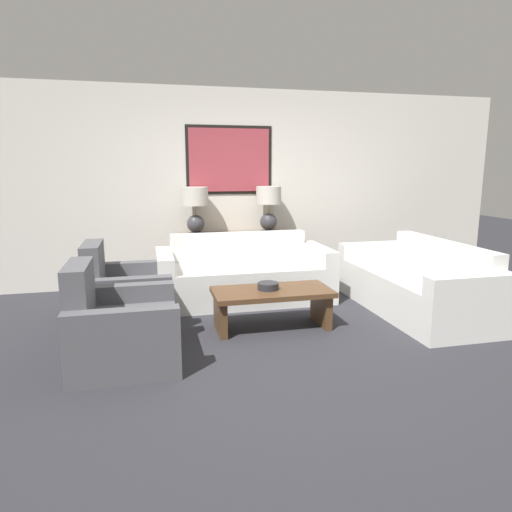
{
  "coord_description": "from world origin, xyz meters",
  "views": [
    {
      "loc": [
        -1.12,
        -3.75,
        1.61
      ],
      "look_at": [
        0.02,
        1.01,
        0.65
      ],
      "focal_mm": 32.0,
      "sensor_mm": 36.0,
      "label": 1
    }
  ],
  "objects_px": {
    "couch_by_side": "(416,286)",
    "armchair_near_back_wall": "(125,296)",
    "armchair_near_camera": "(120,330)",
    "console_table": "(233,259)",
    "decorative_bowl": "(268,286)",
    "couch_by_back_wall": "(244,277)",
    "table_lamp_right": "(269,204)",
    "coffee_table": "(272,300)",
    "table_lamp_left": "(195,206)"
  },
  "relations": [
    {
      "from": "couch_by_side",
      "to": "armchair_near_back_wall",
      "type": "bearing_deg",
      "value": 174.2
    },
    {
      "from": "couch_by_side",
      "to": "armchair_near_back_wall",
      "type": "distance_m",
      "value": 3.2
    },
    {
      "from": "armchair_near_camera",
      "to": "console_table",
      "type": "bearing_deg",
      "value": 58.87
    },
    {
      "from": "decorative_bowl",
      "to": "armchair_near_back_wall",
      "type": "height_order",
      "value": "armchair_near_back_wall"
    },
    {
      "from": "couch_by_back_wall",
      "to": "table_lamp_right",
      "type": "bearing_deg",
      "value": 55.18
    },
    {
      "from": "decorative_bowl",
      "to": "armchair_near_camera",
      "type": "xyz_separation_m",
      "value": [
        -1.41,
        -0.53,
        -0.15
      ]
    },
    {
      "from": "table_lamp_right",
      "to": "armchair_near_camera",
      "type": "relative_size",
      "value": 0.69
    },
    {
      "from": "table_lamp_right",
      "to": "couch_by_side",
      "type": "relative_size",
      "value": 0.3
    },
    {
      "from": "table_lamp_right",
      "to": "coffee_table",
      "type": "bearing_deg",
      "value": -103.79
    },
    {
      "from": "coffee_table",
      "to": "armchair_near_back_wall",
      "type": "bearing_deg",
      "value": 160.62
    },
    {
      "from": "decorative_bowl",
      "to": "coffee_table",
      "type": "bearing_deg",
      "value": -26.33
    },
    {
      "from": "armchair_near_back_wall",
      "to": "couch_by_side",
      "type": "bearing_deg",
      "value": -5.8
    },
    {
      "from": "coffee_table",
      "to": "armchair_near_back_wall",
      "type": "xyz_separation_m",
      "value": [
        -1.45,
        0.51,
        -0.01
      ]
    },
    {
      "from": "table_lamp_left",
      "to": "decorative_bowl",
      "type": "xyz_separation_m",
      "value": [
        0.52,
        -1.76,
        -0.67
      ]
    },
    {
      "from": "table_lamp_left",
      "to": "armchair_near_camera",
      "type": "bearing_deg",
      "value": -111.1
    },
    {
      "from": "table_lamp_right",
      "to": "coffee_table",
      "type": "xyz_separation_m",
      "value": [
        -0.44,
        -1.78,
        -0.81
      ]
    },
    {
      "from": "coffee_table",
      "to": "armchair_near_back_wall",
      "type": "height_order",
      "value": "armchair_near_back_wall"
    },
    {
      "from": "coffee_table",
      "to": "armchair_near_camera",
      "type": "height_order",
      "value": "armchair_near_camera"
    },
    {
      "from": "coffee_table",
      "to": "couch_by_back_wall",
      "type": "bearing_deg",
      "value": 93.34
    },
    {
      "from": "couch_by_back_wall",
      "to": "decorative_bowl",
      "type": "bearing_deg",
      "value": -88.66
    },
    {
      "from": "couch_by_side",
      "to": "decorative_bowl",
      "type": "height_order",
      "value": "couch_by_side"
    },
    {
      "from": "table_lamp_right",
      "to": "coffee_table",
      "type": "relative_size",
      "value": 0.53
    },
    {
      "from": "table_lamp_right",
      "to": "table_lamp_left",
      "type": "bearing_deg",
      "value": 180.0
    },
    {
      "from": "console_table",
      "to": "couch_by_side",
      "type": "height_order",
      "value": "couch_by_side"
    },
    {
      "from": "table_lamp_left",
      "to": "decorative_bowl",
      "type": "bearing_deg",
      "value": -73.45
    },
    {
      "from": "table_lamp_left",
      "to": "armchair_near_back_wall",
      "type": "height_order",
      "value": "table_lamp_left"
    },
    {
      "from": "couch_by_back_wall",
      "to": "coffee_table",
      "type": "bearing_deg",
      "value": -86.66
    },
    {
      "from": "console_table",
      "to": "armchair_near_back_wall",
      "type": "xyz_separation_m",
      "value": [
        -1.38,
        -1.27,
        -0.08
      ]
    },
    {
      "from": "table_lamp_left",
      "to": "coffee_table",
      "type": "height_order",
      "value": "table_lamp_left"
    },
    {
      "from": "console_table",
      "to": "couch_by_back_wall",
      "type": "relative_size",
      "value": 0.69
    },
    {
      "from": "couch_by_side",
      "to": "decorative_bowl",
      "type": "bearing_deg",
      "value": -174.63
    },
    {
      "from": "decorative_bowl",
      "to": "armchair_near_camera",
      "type": "height_order",
      "value": "armchair_near_camera"
    },
    {
      "from": "table_lamp_left",
      "to": "decorative_bowl",
      "type": "distance_m",
      "value": 1.96
    },
    {
      "from": "couch_by_side",
      "to": "coffee_table",
      "type": "relative_size",
      "value": 1.75
    },
    {
      "from": "coffee_table",
      "to": "couch_by_side",
      "type": "bearing_deg",
      "value": 6.09
    },
    {
      "from": "table_lamp_right",
      "to": "decorative_bowl",
      "type": "relative_size",
      "value": 2.94
    },
    {
      "from": "table_lamp_right",
      "to": "couch_by_back_wall",
      "type": "distance_m",
      "value": 1.2
    },
    {
      "from": "console_table",
      "to": "armchair_near_camera",
      "type": "bearing_deg",
      "value": -121.13
    },
    {
      "from": "couch_by_side",
      "to": "armchair_near_camera",
      "type": "relative_size",
      "value": 2.3
    },
    {
      "from": "couch_by_back_wall",
      "to": "coffee_table",
      "type": "relative_size",
      "value": 1.75
    },
    {
      "from": "couch_by_side",
      "to": "decorative_bowl",
      "type": "xyz_separation_m",
      "value": [
        -1.77,
        -0.17,
        0.15
      ]
    },
    {
      "from": "table_lamp_left",
      "to": "coffee_table",
      "type": "bearing_deg",
      "value": -72.51
    },
    {
      "from": "table_lamp_right",
      "to": "armchair_near_camera",
      "type": "bearing_deg",
      "value": -129.42
    },
    {
      "from": "couch_by_back_wall",
      "to": "armchair_near_camera",
      "type": "relative_size",
      "value": 2.3
    },
    {
      "from": "coffee_table",
      "to": "armchair_near_camera",
      "type": "bearing_deg",
      "value": -160.62
    },
    {
      "from": "table_lamp_left",
      "to": "table_lamp_right",
      "type": "relative_size",
      "value": 1.0
    },
    {
      "from": "table_lamp_left",
      "to": "armchair_near_camera",
      "type": "height_order",
      "value": "table_lamp_left"
    },
    {
      "from": "table_lamp_left",
      "to": "coffee_table",
      "type": "relative_size",
      "value": 0.53
    },
    {
      "from": "couch_by_back_wall",
      "to": "couch_by_side",
      "type": "relative_size",
      "value": 1.0
    },
    {
      "from": "console_table",
      "to": "table_lamp_left",
      "type": "relative_size",
      "value": 2.29
    }
  ]
}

